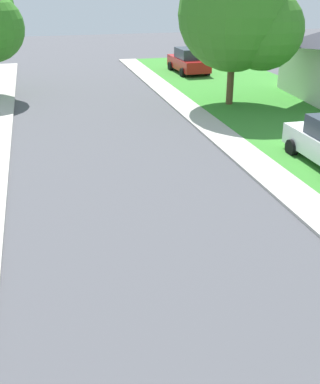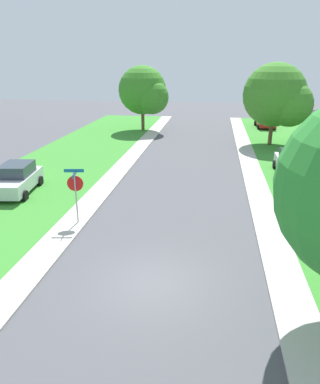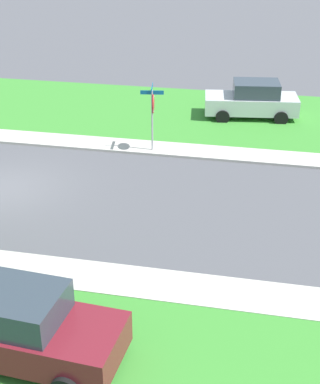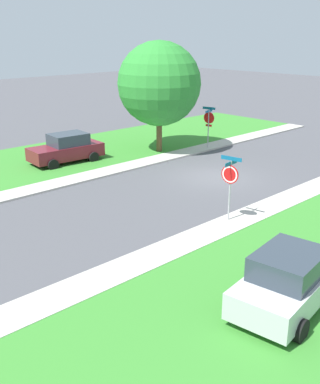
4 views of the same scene
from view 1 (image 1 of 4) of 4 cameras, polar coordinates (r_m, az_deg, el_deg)
name	(u,v)px [view 1 (image 1 of 4)]	position (r m, az deg, el deg)	size (l,w,h in m)	color
sidewalk_east	(297,196)	(15.62, 15.72, -0.44)	(1.40, 56.00, 0.10)	#B7B2A8
car_red_near_corner	(189,61)	(35.26, 3.39, 15.08)	(2.17, 4.37, 1.76)	red
tree_corner_large	(242,18)	(25.79, 9.56, 19.45)	(6.01, 5.59, 7.37)	brown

